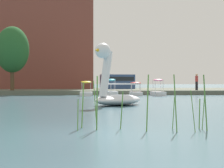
% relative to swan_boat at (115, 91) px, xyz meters
% --- Properties ---
extents(ground_plane, '(425.52, 425.52, 0.00)m').
position_rel_swan_boat_xyz_m(ground_plane, '(-1.27, -11.42, -0.84)').
color(ground_plane, '#385966').
extents(shore_bank_far, '(154.12, 18.06, 0.45)m').
position_rel_swan_boat_xyz_m(shore_bank_far, '(-1.27, 25.48, -0.61)').
color(shore_bank_far, '#5B6051').
rests_on(shore_bank_far, ground_plane).
extents(swan_boat, '(3.63, 3.72, 3.43)m').
position_rel_swan_boat_xyz_m(swan_boat, '(0.00, 0.00, 0.00)').
color(swan_boat, white).
rests_on(swan_boat, ground_plane).
extents(pedal_boat_pink, '(1.28, 2.17, 1.61)m').
position_rel_swan_boat_xyz_m(pedal_boat_pink, '(4.89, 14.45, -0.39)').
color(pedal_boat_pink, white).
rests_on(pedal_boat_pink, ground_plane).
extents(pedal_boat_red, '(1.13, 1.85, 1.33)m').
position_rel_swan_boat_xyz_m(pedal_boat_red, '(2.78, 14.76, -0.44)').
color(pedal_boat_red, white).
rests_on(pedal_boat_red, ground_plane).
extents(pedal_boat_cyan, '(1.28, 2.15, 1.63)m').
position_rel_swan_boat_xyz_m(pedal_boat_cyan, '(0.37, 14.47, -0.42)').
color(pedal_boat_cyan, white).
rests_on(pedal_boat_cyan, ground_plane).
extents(pedal_boat_yellow, '(1.21, 2.12, 1.42)m').
position_rel_swan_boat_xyz_m(pedal_boat_yellow, '(-1.98, 14.65, -0.43)').
color(pedal_boat_yellow, white).
rests_on(pedal_boat_yellow, ground_plane).
extents(tree_broadleaf_behind_dock, '(4.59, 4.29, 6.67)m').
position_rel_swan_boat_xyz_m(tree_broadleaf_behind_dock, '(-9.77, 18.18, 3.85)').
color(tree_broadleaf_behind_dock, '#4C3823').
rests_on(tree_broadleaf_behind_dock, shore_bank_far).
extents(person_on_path, '(0.29, 0.28, 1.79)m').
position_rel_swan_boat_xyz_m(person_on_path, '(9.96, 19.24, 0.59)').
color(person_on_path, black).
rests_on(person_on_path, shore_bank_far).
extents(parked_van, '(4.48, 2.44, 1.83)m').
position_rel_swan_boat_xyz_m(parked_van, '(1.68, 26.37, 0.60)').
color(parked_van, navy).
rests_on(parked_van, shore_bank_far).
extents(apartment_block, '(22.66, 9.46, 11.39)m').
position_rel_swan_boat_xyz_m(apartment_block, '(-12.70, 29.40, 5.31)').
color(apartment_block, brown).
rests_on(apartment_block, shore_bank_far).
extents(reed_clump_foreground, '(3.54, 1.19, 1.52)m').
position_rel_swan_boat_xyz_m(reed_clump_foreground, '(0.20, -10.59, -0.18)').
color(reed_clump_foreground, '#4C7F33').
rests_on(reed_clump_foreground, ground_plane).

